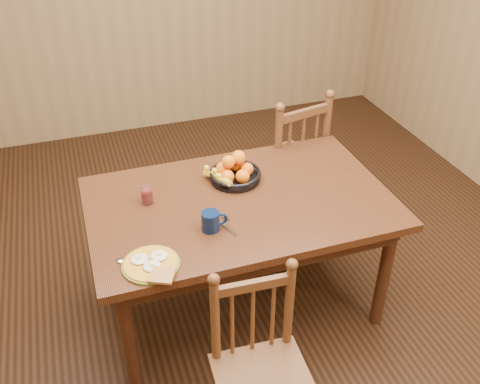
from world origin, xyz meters
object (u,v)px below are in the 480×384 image
object	(u,v)px
dining_table	(240,213)
breakfast_plate	(152,264)
chair_near	(261,372)
chair_far	(287,163)
coffee_mug	(211,221)
fruit_bowl	(234,172)

from	to	relation	value
dining_table	breakfast_plate	world-z (taller)	breakfast_plate
dining_table	chair_near	world-z (taller)	chair_near
chair_far	coffee_mug	size ratio (longest dim) A/B	7.62
chair_near	chair_far	bearing A→B (deg)	66.63
chair_far	fruit_bowl	xyz separation A→B (m)	(-0.53, -0.46, 0.30)
chair_near	dining_table	bearing A→B (deg)	80.62
dining_table	chair_near	bearing A→B (deg)	-102.55
fruit_bowl	dining_table	bearing A→B (deg)	-98.96
dining_table	chair_near	size ratio (longest dim) A/B	1.79
chair_near	fruit_bowl	world-z (taller)	fruit_bowl
fruit_bowl	breakfast_plate	bearing A→B (deg)	-135.33
chair_near	fruit_bowl	distance (m)	1.12
breakfast_plate	chair_near	bearing A→B (deg)	-52.30
breakfast_plate	coffee_mug	size ratio (longest dim) A/B	2.28
chair_far	chair_near	xyz separation A→B (m)	(-0.75, -1.49, -0.06)
chair_far	breakfast_plate	distance (m)	1.53
dining_table	coffee_mug	xyz separation A→B (m)	(-0.21, -0.20, 0.14)
dining_table	fruit_bowl	size ratio (longest dim) A/B	4.94
chair_near	breakfast_plate	xyz separation A→B (m)	(-0.36, 0.46, 0.33)
dining_table	chair_far	world-z (taller)	chair_far
fruit_bowl	chair_near	bearing A→B (deg)	-101.87
dining_table	coffee_mug	size ratio (longest dim) A/B	11.95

